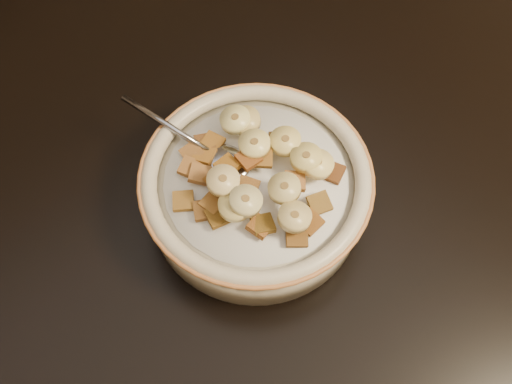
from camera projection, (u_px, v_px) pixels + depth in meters
floor at (245, 362)px, 1.31m from camera, size 4.00×4.50×0.10m
table at (233, 207)px, 0.63m from camera, size 1.43×0.94×0.04m
chair at (42, 85)px, 1.02m from camera, size 0.44×0.44×0.98m
cereal_bowl at (256, 194)px, 0.59m from camera, size 0.22×0.22×0.05m
milk at (256, 181)px, 0.56m from camera, size 0.18×0.18×0.00m
spoon at (226, 162)px, 0.57m from camera, size 0.06×0.06×0.01m
cereal_square_0 at (218, 216)px, 0.53m from camera, size 0.02×0.02×0.01m
cereal_square_1 at (190, 168)px, 0.56m from camera, size 0.03×0.03×0.01m
cereal_square_2 at (213, 203)px, 0.54m from camera, size 0.02×0.02×0.01m
cereal_square_3 at (297, 237)px, 0.53m from camera, size 0.03×0.03×0.01m
cereal_square_4 at (333, 172)px, 0.56m from camera, size 0.03×0.03×0.01m
cereal_square_5 at (260, 226)px, 0.53m from camera, size 0.03×0.03×0.01m
cereal_square_6 at (263, 224)px, 0.53m from camera, size 0.03×0.03×0.01m
cereal_square_7 at (278, 142)px, 0.57m from camera, size 0.02×0.02×0.01m
cereal_square_8 at (320, 203)px, 0.54m from camera, size 0.02×0.03×0.01m
cereal_square_9 at (249, 158)px, 0.55m from camera, size 0.02×0.02×0.01m
cereal_square_10 at (247, 187)px, 0.54m from camera, size 0.03×0.03×0.01m
cereal_square_11 at (205, 143)px, 0.58m from camera, size 0.03×0.03×0.01m
cereal_square_12 at (192, 153)px, 0.57m from camera, size 0.02×0.02×0.01m
cereal_square_13 at (227, 166)px, 0.55m from camera, size 0.02×0.02×0.01m
cereal_square_14 at (295, 181)px, 0.55m from camera, size 0.03×0.03×0.01m
cereal_square_15 at (204, 210)px, 0.54m from camera, size 0.03×0.03×0.01m
cereal_square_16 at (262, 158)px, 0.55m from camera, size 0.03×0.03×0.01m
cereal_square_17 at (279, 141)px, 0.57m from camera, size 0.03×0.03×0.01m
cereal_square_18 at (217, 181)px, 0.55m from camera, size 0.02×0.02×0.01m
cereal_square_19 at (213, 143)px, 0.58m from camera, size 0.03×0.03×0.01m
cereal_square_20 at (200, 174)px, 0.56m from camera, size 0.03×0.03×0.01m
cereal_square_21 at (310, 222)px, 0.53m from camera, size 0.02×0.02×0.01m
cereal_square_22 at (183, 201)px, 0.55m from camera, size 0.03×0.03×0.01m
cereal_square_23 at (204, 156)px, 0.57m from camera, size 0.03×0.03×0.01m
banana_slice_0 at (245, 121)px, 0.58m from camera, size 0.04×0.04×0.02m
banana_slice_1 at (318, 164)px, 0.55m from camera, size 0.04×0.04×0.01m
banana_slice_2 at (246, 201)px, 0.52m from camera, size 0.04×0.04×0.02m
banana_slice_3 at (284, 188)px, 0.53m from camera, size 0.04×0.04×0.01m
banana_slice_4 at (306, 158)px, 0.55m from camera, size 0.04×0.04×0.01m
banana_slice_5 at (223, 181)px, 0.53m from camera, size 0.04×0.04×0.01m
banana_slice_6 at (254, 144)px, 0.55m from camera, size 0.04×0.04×0.01m
banana_slice_7 at (235, 120)px, 0.57m from camera, size 0.03×0.03×0.01m
banana_slice_8 at (295, 217)px, 0.52m from camera, size 0.04×0.04×0.02m
banana_slice_9 at (285, 141)px, 0.56m from camera, size 0.04×0.04×0.01m
banana_slice_10 at (235, 205)px, 0.52m from camera, size 0.04×0.04×0.01m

